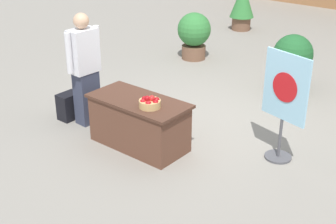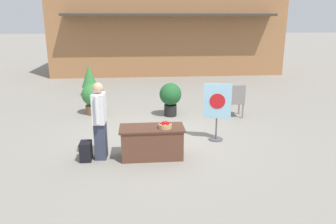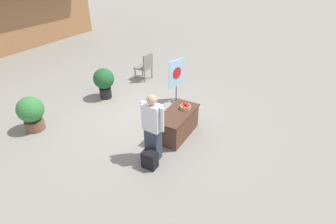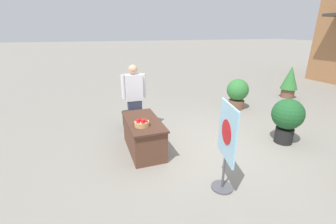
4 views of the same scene
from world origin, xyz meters
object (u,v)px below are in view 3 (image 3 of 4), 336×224
poster_board (176,78)px  patio_chair (145,65)px  person_visitor (153,128)px  backpack (150,160)px  potted_plant_far_left (104,81)px  apple_basket (185,106)px  display_table (177,124)px  potted_plant_far_right (31,112)px

poster_board → patio_chair: (1.04, 1.90, -0.25)m
person_visitor → patio_chair: bearing=38.5°
backpack → patio_chair: (4.17, 2.87, 0.37)m
backpack → potted_plant_far_left: size_ratio=0.40×
apple_basket → person_visitor: bearing=174.1°
display_table → person_visitor: (-1.13, 0.05, 0.52)m
display_table → potted_plant_far_left: (0.73, 3.16, 0.28)m
display_table → potted_plant_far_right: 4.01m
apple_basket → person_visitor: person_visitor is taller
backpack → potted_plant_far_right: (-0.28, 3.66, 0.34)m
person_visitor → poster_board: bearing=19.8°
poster_board → potted_plant_far_left: bearing=-142.9°
person_visitor → patio_chair: 4.74m
display_table → patio_chair: 3.92m
patio_chair → person_visitor: bearing=129.6°
apple_basket → potted_plant_far_right: bearing=118.6°
display_table → poster_board: (1.68, 0.92, 0.48)m
display_table → patio_chair: (2.72, 2.82, 0.23)m
potted_plant_far_right → poster_board: bearing=-38.3°
poster_board → patio_chair: size_ratio=1.40×
apple_basket → backpack: 1.82m
poster_board → potted_plant_far_right: 4.36m
display_table → backpack: (-1.45, -0.05, -0.14)m
patio_chair → poster_board: bearing=155.2°
person_visitor → potted_plant_far_right: person_visitor is taller
potted_plant_far_right → potted_plant_far_left: bearing=-10.4°
poster_board → potted_plant_far_left: (-0.94, 2.25, -0.20)m
potted_plant_far_left → apple_basket: bearing=-97.8°
apple_basket → patio_chair: (2.43, 2.91, -0.18)m
backpack → patio_chair: bearing=34.5°
person_visitor → backpack: bearing=-160.0°
patio_chair → potted_plant_far_left: size_ratio=0.99×
patio_chair → potted_plant_far_right: 4.52m
apple_basket → person_visitor: (-1.41, 0.14, 0.11)m
display_table → potted_plant_far_right: (-1.73, 3.61, 0.20)m
patio_chair → apple_basket: bearing=143.9°
person_visitor → backpack: person_visitor is taller
display_table → poster_board: bearing=28.6°
display_table → backpack: 1.46m
person_visitor → patio_chair: size_ratio=1.63×
backpack → potted_plant_far_right: 3.69m
patio_chair → potted_plant_far_right: size_ratio=1.05×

